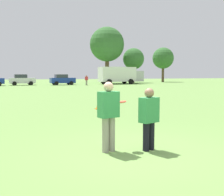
{
  "coord_description": "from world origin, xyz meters",
  "views": [
    {
      "loc": [
        -2.67,
        -5.8,
        1.87
      ],
      "look_at": [
        -0.01,
        1.59,
        1.18
      ],
      "focal_mm": 43.73,
      "sensor_mm": 36.0,
      "label": 1
    }
  ],
  "objects": [
    {
      "name": "box_truck",
      "position": [
        16.13,
        41.86,
        1.75
      ],
      "size": [
        8.66,
        3.44,
        3.18
      ],
      "color": "white",
      "rests_on": "ground"
    },
    {
      "name": "frisbee",
      "position": [
        -0.18,
        0.47,
        1.17
      ],
      "size": [
        0.27,
        0.27,
        0.07
      ],
      "color": "#E54C33"
    },
    {
      "name": "player_thrower",
      "position": [
        -0.56,
        0.3,
        0.95
      ],
      "size": [
        0.53,
        0.38,
        1.69
      ],
      "color": "gray",
      "rests_on": "ground"
    },
    {
      "name": "traffic_cone",
      "position": [
        1.55,
        8.07,
        0.23
      ],
      "size": [
        0.32,
        0.32,
        0.48
      ],
      "color": "#D8590C",
      "rests_on": "ground"
    },
    {
      "name": "tree_west_maple",
      "position": [
        15.78,
        48.46,
        7.99
      ],
      "size": [
        7.15,
        7.15,
        11.61
      ],
      "color": "brown",
      "rests_on": "ground"
    },
    {
      "name": "ground_plane",
      "position": [
        0.0,
        0.0,
        0.0
      ],
      "size": [
        188.33,
        188.33,
        0.0
      ],
      "primitive_type": "plane",
      "color": "#6B9347"
    },
    {
      "name": "parked_car_near_right",
      "position": [
        5.24,
        41.54,
        0.92
      ],
      "size": [
        4.33,
        2.47,
        1.82
      ],
      "color": "navy",
      "rests_on": "ground"
    },
    {
      "name": "tree_center_elm",
      "position": [
        21.86,
        48.58,
        5.14
      ],
      "size": [
        4.6,
        4.6,
        7.47
      ],
      "color": "brown",
      "rests_on": "ground"
    },
    {
      "name": "parked_car_mid_right",
      "position": [
        -1.39,
        42.72,
        0.92
      ],
      "size": [
        4.33,
        2.47,
        1.82
      ],
      "color": "silver",
      "rests_on": "ground"
    },
    {
      "name": "bystander_sideline_watcher",
      "position": [
        8.76,
        38.51,
        0.95
      ],
      "size": [
        0.49,
        0.53,
        1.69
      ],
      "color": "gray",
      "rests_on": "ground"
    },
    {
      "name": "tree_east_birch",
      "position": [
        31.02,
        51.73,
        5.64
      ],
      "size": [
        5.04,
        5.04,
        8.19
      ],
      "color": "brown",
      "rests_on": "ground"
    },
    {
      "name": "player_defender",
      "position": [
        0.4,
        0.08,
        0.85
      ],
      "size": [
        0.53,
        0.41,
        1.53
      ],
      "color": "black",
      "rests_on": "ground"
    }
  ]
}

